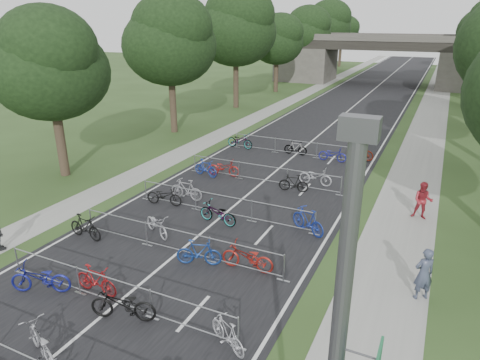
# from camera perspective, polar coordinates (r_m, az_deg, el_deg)

# --- Properties ---
(road) EXTENTS (11.00, 140.00, 0.01)m
(road) POSITION_cam_1_polar(r_m,az_deg,el_deg) (53.28, 15.77, 10.15)
(road) COLOR black
(road) RESTS_ON ground
(sidewalk_right) EXTENTS (3.00, 140.00, 0.01)m
(sidewalk_right) POSITION_cam_1_polar(r_m,az_deg,el_deg) (52.54, 24.44, 8.95)
(sidewalk_right) COLOR gray
(sidewalk_right) RESTS_ON ground
(sidewalk_left) EXTENTS (2.00, 140.00, 0.01)m
(sidewalk_left) POSITION_cam_1_polar(r_m,az_deg,el_deg) (55.04, 7.96, 11.03)
(sidewalk_left) COLOR gray
(sidewalk_left) RESTS_ON ground
(lane_markings) EXTENTS (0.12, 140.00, 0.00)m
(lane_markings) POSITION_cam_1_polar(r_m,az_deg,el_deg) (53.28, 15.77, 10.15)
(lane_markings) COLOR silver
(lane_markings) RESTS_ON ground
(overpass_bridge) EXTENTS (31.00, 8.00, 7.05)m
(overpass_bridge) POSITION_cam_1_polar(r_m,az_deg,el_deg) (67.57, 18.50, 14.98)
(overpass_bridge) COLOR #47443F
(overpass_bridge) RESTS_ON ground
(tree_left_0) EXTENTS (6.72, 6.72, 10.25)m
(tree_left_0) POSITION_cam_1_polar(r_m,az_deg,el_deg) (27.06, -24.06, 13.60)
(tree_left_0) COLOR #33261C
(tree_left_0) RESTS_ON ground
(tree_left_1) EXTENTS (7.56, 7.56, 11.53)m
(tree_left_1) POSITION_cam_1_polar(r_m,az_deg,el_deg) (36.01, -9.30, 17.68)
(tree_left_1) COLOR #33261C
(tree_left_1) RESTS_ON ground
(tree_left_2) EXTENTS (8.40, 8.40, 12.81)m
(tree_left_2) POSITION_cam_1_polar(r_m,az_deg,el_deg) (46.38, -0.49, 19.54)
(tree_left_2) COLOR #33261C
(tree_left_2) RESTS_ON ground
(tree_left_3) EXTENTS (6.72, 6.72, 10.25)m
(tree_left_3) POSITION_cam_1_polar(r_m,az_deg,el_deg) (57.45, 5.04, 18.05)
(tree_left_3) COLOR #33261C
(tree_left_3) RESTS_ON ground
(tree_left_4) EXTENTS (7.56, 7.56, 11.53)m
(tree_left_4) POSITION_cam_1_polar(r_m,az_deg,el_deg) (68.77, 8.82, 18.99)
(tree_left_4) COLOR #33261C
(tree_left_4) RESTS_ON ground
(tree_left_5) EXTENTS (8.40, 8.40, 12.81)m
(tree_left_5) POSITION_cam_1_polar(r_m,az_deg,el_deg) (80.30, 11.55, 19.61)
(tree_left_5) COLOR #33261C
(tree_left_5) RESTS_ON ground
(tree_left_6) EXTENTS (6.72, 6.72, 10.25)m
(tree_left_6) POSITION_cam_1_polar(r_m,az_deg,el_deg) (91.99, 13.47, 18.54)
(tree_left_6) COLOR #33261C
(tree_left_6) RESTS_ON ground
(barrier_row_2) EXTENTS (9.70, 0.08, 1.10)m
(barrier_row_2) POSITION_cam_1_polar(r_m,az_deg,el_deg) (15.21, -16.54, -14.10)
(barrier_row_2) COLOR #96989D
(barrier_row_2) RESTS_ON ground
(barrier_row_3) EXTENTS (9.70, 0.08, 1.10)m
(barrier_row_3) POSITION_cam_1_polar(r_m,az_deg,el_deg) (17.71, -8.40, -8.11)
(barrier_row_3) COLOR #96989D
(barrier_row_3) RESTS_ON ground
(barrier_row_4) EXTENTS (9.70, 0.08, 1.10)m
(barrier_row_4) POSITION_cam_1_polar(r_m,az_deg,el_deg) (20.78, -2.31, -3.38)
(barrier_row_4) COLOR #96989D
(barrier_row_4) RESTS_ON ground
(barrier_row_5) EXTENTS (9.70, 0.08, 1.10)m
(barrier_row_5) POSITION_cam_1_polar(r_m,az_deg,el_deg) (24.99, 3.02, 0.83)
(barrier_row_5) COLOR #96989D
(barrier_row_5) RESTS_ON ground
(barrier_row_6) EXTENTS (9.70, 0.08, 1.10)m
(barrier_row_6) POSITION_cam_1_polar(r_m,az_deg,el_deg) (30.35, 7.41, 4.29)
(barrier_row_6) COLOR #96989D
(barrier_row_6) RESTS_ON ground
(bike_5) EXTENTS (2.12, 1.41, 1.05)m
(bike_5) POSITION_cam_1_polar(r_m,az_deg,el_deg) (13.91, -25.02, -19.17)
(bike_5) COLOR gray
(bike_5) RESTS_ON ground
(bike_8) EXTENTS (2.23, 1.54, 1.11)m
(bike_8) POSITION_cam_1_polar(r_m,az_deg,el_deg) (16.74, -25.10, -11.82)
(bike_8) COLOR navy
(bike_8) RESTS_ON ground
(bike_9) EXTENTS (1.80, 0.53, 1.07)m
(bike_9) POSITION_cam_1_polar(r_m,az_deg,el_deg) (15.98, -18.65, -12.55)
(bike_9) COLOR maroon
(bike_9) RESTS_ON ground
(bike_10) EXTENTS (2.29, 1.35, 1.14)m
(bike_10) POSITION_cam_1_polar(r_m,az_deg,el_deg) (14.51, -15.37, -15.74)
(bike_10) COLOR black
(bike_10) RESTS_ON ground
(bike_11) EXTENTS (1.64, 1.16, 0.97)m
(bike_11) POSITION_cam_1_polar(r_m,az_deg,el_deg) (13.13, -1.68, -19.79)
(bike_11) COLOR #ABABB3
(bike_11) RESTS_ON ground
(bike_12) EXTENTS (1.89, 0.66, 1.11)m
(bike_12) POSITION_cam_1_polar(r_m,az_deg,el_deg) (19.82, -19.95, -5.92)
(bike_12) COLOR black
(bike_12) RESTS_ON ground
(bike_13) EXTENTS (1.97, 1.45, 0.99)m
(bike_13) POSITION_cam_1_polar(r_m,az_deg,el_deg) (19.34, -11.02, -5.87)
(bike_13) COLOR #A5A5AD
(bike_13) RESTS_ON ground
(bike_14) EXTENTS (1.86, 1.07, 1.08)m
(bike_14) POSITION_cam_1_polar(r_m,az_deg,el_deg) (16.84, -5.50, -9.62)
(bike_14) COLOR navy
(bike_14) RESTS_ON ground
(bike_15) EXTENTS (2.12, 0.87, 1.09)m
(bike_15) POSITION_cam_1_polar(r_m,az_deg,el_deg) (16.44, 0.99, -10.30)
(bike_15) COLOR maroon
(bike_15) RESTS_ON ground
(bike_16) EXTENTS (2.01, 0.97, 1.01)m
(bike_16) POSITION_cam_1_polar(r_m,az_deg,el_deg) (22.30, -10.07, -2.09)
(bike_16) COLOR black
(bike_16) RESTS_ON ground
(bike_17) EXTENTS (1.90, 0.54, 1.14)m
(bike_17) POSITION_cam_1_polar(r_m,az_deg,el_deg) (22.74, -7.17, -1.28)
(bike_17) COLOR gray
(bike_17) RESTS_ON ground
(bike_18) EXTENTS (2.07, 0.92, 1.05)m
(bike_18) POSITION_cam_1_polar(r_m,az_deg,el_deg) (19.99, -3.01, -4.48)
(bike_18) COLOR #96989D
(bike_18) RESTS_ON ground
(bike_19) EXTENTS (1.99, 1.46, 1.19)m
(bike_19) POSITION_cam_1_polar(r_m,az_deg,el_deg) (19.36, 9.05, -5.37)
(bike_19) COLOR navy
(bike_19) RESTS_ON ground
(bike_20) EXTENTS (1.81, 0.85, 1.05)m
(bike_20) POSITION_cam_1_polar(r_m,az_deg,el_deg) (26.08, -4.61, 1.60)
(bike_20) COLOR navy
(bike_20) RESTS_ON ground
(bike_21) EXTENTS (2.06, 1.06, 1.03)m
(bike_21) POSITION_cam_1_polar(r_m,az_deg,el_deg) (26.08, -2.18, 1.64)
(bike_21) COLOR maroon
(bike_21) RESTS_ON ground
(bike_22) EXTENTS (1.71, 0.70, 1.00)m
(bike_22) POSITION_cam_1_polar(r_m,az_deg,el_deg) (23.86, 7.17, -0.40)
(bike_22) COLOR black
(bike_22) RESTS_ON ground
(bike_23) EXTENTS (1.93, 0.67, 1.01)m
(bike_23) POSITION_cam_1_polar(r_m,az_deg,el_deg) (25.01, 10.02, 0.46)
(bike_23) COLOR #AEAEB6
(bike_23) RESTS_ON ground
(bike_24) EXTENTS (2.18, 0.98, 1.11)m
(bike_24) POSITION_cam_1_polar(r_m,az_deg,el_deg) (31.84, 0.00, 5.25)
(bike_24) COLOR #96989D
(bike_24) RESTS_ON ground
(bike_25) EXTENTS (1.68, 0.48, 1.01)m
(bike_25) POSITION_cam_1_polar(r_m,az_deg,el_deg) (30.49, 7.41, 4.28)
(bike_25) COLOR #96989D
(bike_25) RESTS_ON ground
(bike_26) EXTENTS (1.89, 0.68, 0.99)m
(bike_26) POSITION_cam_1_polar(r_m,az_deg,el_deg) (29.45, 12.23, 3.37)
(bike_26) COLOR navy
(bike_26) RESTS_ON ground
(bike_27) EXTENTS (1.95, 0.86, 1.13)m
(bike_27) POSITION_cam_1_polar(r_m,az_deg,el_deg) (30.20, 15.71, 3.63)
(bike_27) COLOR maroon
(bike_27) RESTS_ON ground
(pedestrian_a) EXTENTS (0.84, 0.77, 1.92)m
(pedestrian_a) POSITION_cam_1_polar(r_m,az_deg,el_deg) (15.98, 23.30, -11.45)
(pedestrian_a) COLOR #373E53
(pedestrian_a) RESTS_ON ground
(pedestrian_b) EXTENTS (0.90, 0.71, 1.84)m
(pedestrian_b) POSITION_cam_1_polar(r_m,az_deg,el_deg) (22.09, 23.19, -2.57)
(pedestrian_b) COLOR maroon
(pedestrian_b) RESTS_ON ground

